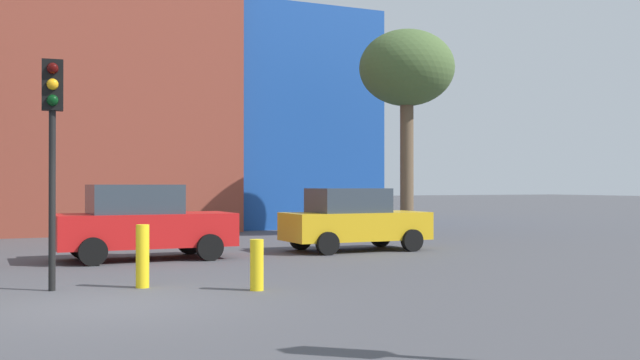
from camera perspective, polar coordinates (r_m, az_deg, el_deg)
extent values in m
plane|color=#47474C|center=(12.12, -15.62, -9.25)|extent=(200.00, 200.00, 0.00)
cube|color=#19479E|center=(36.87, -4.12, 4.18)|extent=(6.79, 11.48, 9.60)
cube|color=red|center=(19.13, -13.29, -3.75)|extent=(4.34, 1.86, 0.83)
cube|color=#333D47|center=(19.05, -14.05, -1.43)|extent=(2.17, 1.65, 0.72)
cylinder|color=black|center=(20.40, -9.98, -4.70)|extent=(0.66, 0.23, 0.66)
cylinder|color=black|center=(18.58, -8.46, -5.13)|extent=(0.66, 0.23, 0.66)
cylinder|color=black|center=(19.86, -17.80, -4.81)|extent=(0.66, 0.23, 0.66)
cylinder|color=black|center=(17.99, -17.05, -5.28)|extent=(0.66, 0.23, 0.66)
cube|color=gold|center=(21.15, 2.76, -3.55)|extent=(4.10, 1.76, 0.78)
cube|color=#333D47|center=(21.01, 2.17, -1.57)|extent=(2.05, 1.56, 0.68)
cylinder|color=black|center=(22.60, 4.66, -4.33)|extent=(0.62, 0.21, 0.62)
cylinder|color=black|center=(21.06, 7.08, -4.62)|extent=(0.62, 0.21, 0.62)
cylinder|color=black|center=(21.42, -1.49, -4.55)|extent=(0.62, 0.21, 0.62)
cylinder|color=black|center=(19.79, 0.58, -4.90)|extent=(0.62, 0.21, 0.62)
cylinder|color=black|center=(13.94, -19.87, -1.50)|extent=(0.12, 0.12, 3.19)
cube|color=black|center=(14.05, -19.85, 6.86)|extent=(0.38, 0.27, 0.90)
sphere|color=#3C0605|center=(13.95, -19.84, 8.07)|extent=(0.20, 0.20, 0.20)
sphere|color=#F2A514|center=(13.91, -19.85, 6.93)|extent=(0.20, 0.20, 0.20)
sphere|color=black|center=(13.88, -19.85, 5.79)|extent=(0.20, 0.20, 0.20)
cylinder|color=brown|center=(27.37, 6.68, 1.16)|extent=(0.49, 0.49, 5.21)
ellipsoid|color=#476033|center=(27.69, 6.68, 8.55)|extent=(3.50, 3.50, 2.80)
cylinder|color=yellow|center=(13.94, -13.47, -5.71)|extent=(0.24, 0.24, 1.15)
cylinder|color=yellow|center=(13.28, -4.87, -6.51)|extent=(0.24, 0.24, 0.91)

